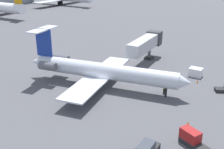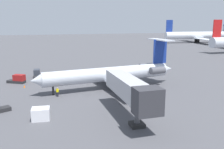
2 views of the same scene
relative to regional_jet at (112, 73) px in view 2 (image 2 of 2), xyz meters
The scene contains 10 objects.
ground_plane 4.08m from the regional_jet, 138.58° to the right, with size 400.00×400.00×0.10m, color #4C4C51.
regional_jet is the anchor object (origin of this frame).
jet_bridge 16.96m from the regional_jet, ahead, with size 14.41×3.26×5.97m.
ground_crew_marshaller 11.65m from the regional_jet, 75.74° to the right, with size 0.34×0.45×1.69m.
baggage_tug_trailing 20.76m from the regional_jet, 133.65° to the right, with size 4.04×1.53×1.90m.
baggage_tug_spare 21.24m from the regional_jet, 116.94° to the right, with size 3.15×4.18×1.90m.
cargo_container_uld 19.28m from the regional_jet, 46.73° to the right, with size 2.03×2.53×1.68m.
traffic_cone_near 18.28m from the regional_jet, 107.06° to the right, with size 0.36×0.36×0.55m.
traffic_cone_mid 18.27m from the regional_jet, 56.62° to the right, with size 0.36×0.36×0.55m.
parked_airliner_west_end 116.86m from the regional_jet, 138.11° to the left, with size 34.83×41.24×13.69m.
Camera 2 is at (48.97, -11.38, 13.49)m, focal length 39.94 mm.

